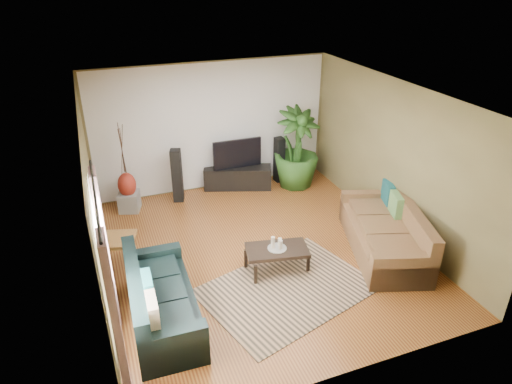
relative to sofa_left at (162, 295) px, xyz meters
name	(u,v)px	position (x,y,z in m)	size (l,w,h in m)	color
floor	(260,252)	(1.82, 1.07, -0.42)	(5.50, 5.50, 0.00)	#925825
ceiling	(261,95)	(1.82, 1.07, 2.28)	(5.50, 5.50, 0.00)	white
wall_back	(213,127)	(1.82, 3.82, 0.93)	(5.00, 5.00, 0.00)	olive
wall_front	(354,284)	(1.82, -1.68, 0.93)	(5.00, 5.00, 0.00)	olive
wall_left	(94,207)	(-0.68, 1.07, 0.92)	(5.50, 5.50, 0.00)	olive
wall_right	(394,159)	(4.32, 1.07, 0.92)	(5.50, 5.50, 0.00)	olive
backwall_panel	(213,127)	(1.82, 3.81, 0.93)	(4.90, 4.90, 0.00)	white
window_pane	(103,269)	(-0.66, -0.53, 0.97)	(1.80, 1.80, 0.00)	white
curtain_near	(118,331)	(-0.61, -1.28, 0.72)	(0.08, 0.35, 2.20)	gray
curtain_far	(106,251)	(-0.61, 0.22, 0.72)	(0.08, 0.35, 2.20)	gray
curtain_rod	(95,195)	(-0.61, -0.53, 1.87)	(0.03, 0.03, 1.90)	black
sofa_left	(162,295)	(0.00, 0.00, 0.00)	(1.94, 0.83, 0.85)	black
sofa_right	(384,229)	(3.79, 0.40, 0.00)	(2.22, 1.00, 0.85)	brown
area_rug	(287,289)	(1.85, 0.00, -0.42)	(2.43, 1.72, 0.01)	tan
coffee_table	(277,259)	(1.90, 0.52, -0.23)	(0.97, 0.53, 0.40)	black
candle_tray	(277,248)	(1.90, 0.52, -0.02)	(0.30, 0.30, 0.01)	gray
candle_tall	(273,242)	(1.84, 0.55, 0.08)	(0.06, 0.06, 0.19)	beige
candle_mid	(281,245)	(1.94, 0.48, 0.06)	(0.06, 0.06, 0.15)	beige
candle_short	(280,242)	(1.97, 0.58, 0.05)	(0.06, 0.06, 0.12)	beige
tv_stand	(238,177)	(2.27, 3.57, -0.19)	(1.44, 0.43, 0.48)	black
television	(237,154)	(2.27, 3.57, 0.37)	(1.05, 0.06, 0.62)	black
speaker_left	(177,176)	(0.93, 3.43, 0.13)	(0.20, 0.22, 1.11)	black
speaker_right	(279,160)	(3.24, 3.57, 0.09)	(0.18, 0.20, 1.02)	black
potted_plant	(296,148)	(3.49, 3.24, 0.44)	(0.97, 0.97, 1.73)	#234B19
plant_pot	(295,180)	(3.49, 3.24, -0.30)	(0.32, 0.32, 0.25)	black
pedestal	(129,201)	(-0.06, 3.36, -0.23)	(0.38, 0.38, 0.38)	gray
vase	(127,185)	(-0.06, 3.36, 0.13)	(0.35, 0.35, 0.49)	maroon
side_table	(120,253)	(-0.43, 1.44, -0.14)	(0.53, 0.53, 0.56)	olive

